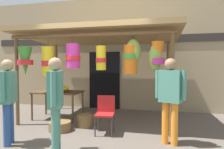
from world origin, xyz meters
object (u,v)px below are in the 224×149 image
object	(u,v)px
wicker_basket_by_table	(85,121)
wicker_basket_spare	(60,126)
shopper_by_bananas	(56,98)
flower_heap_on_table	(58,89)
display_table	(58,94)
folding_chair	(105,111)
vendor_in_orange	(8,95)
customer_foreground	(170,94)

from	to	relation	value
wicker_basket_by_table	wicker_basket_spare	xyz separation A→B (m)	(-0.47, -0.42, -0.04)
shopper_by_bananas	flower_heap_on_table	bearing A→B (deg)	117.25
flower_heap_on_table	wicker_basket_by_table	bearing A→B (deg)	-26.32
display_table	folding_chair	distance (m)	1.89
wicker_basket_by_table	vendor_in_orange	size ratio (longest dim) A/B	0.24
wicker_basket_spare	vendor_in_orange	bearing A→B (deg)	-119.89
folding_chair	vendor_in_orange	bearing A→B (deg)	-147.41
folding_chair	wicker_basket_by_table	bearing A→B (deg)	150.59
flower_heap_on_table	customer_foreground	size ratio (longest dim) A/B	0.39
wicker_basket_by_table	wicker_basket_spare	bearing A→B (deg)	-137.70
flower_heap_on_table	wicker_basket_spare	world-z (taller)	flower_heap_on_table
customer_foreground	shopper_by_bananas	xyz separation A→B (m)	(-1.91, -0.92, -0.00)
display_table	wicker_basket_by_table	size ratio (longest dim) A/B	3.36
shopper_by_bananas	customer_foreground	bearing A→B (deg)	25.72
display_table	shopper_by_bananas	bearing A→B (deg)	-62.71
folding_chair	vendor_in_orange	world-z (taller)	vendor_in_orange
shopper_by_bananas	wicker_basket_spare	bearing A→B (deg)	115.05
display_table	customer_foreground	world-z (taller)	customer_foreground
folding_chair	wicker_basket_by_table	xyz separation A→B (m)	(-0.62, 0.35, -0.35)
folding_chair	shopper_by_bananas	xyz separation A→B (m)	(-0.53, -1.26, 0.48)
wicker_basket_spare	customer_foreground	distance (m)	2.62
display_table	shopper_by_bananas	distance (m)	2.45
display_table	folding_chair	size ratio (longest dim) A/B	1.57
flower_heap_on_table	folding_chair	size ratio (longest dim) A/B	0.77
display_table	wicker_basket_spare	size ratio (longest dim) A/B	2.58
shopper_by_bananas	vendor_in_orange	bearing A→B (deg)	169.39
display_table	folding_chair	xyz separation A→B (m)	(1.65, -0.91, -0.20)
vendor_in_orange	flower_heap_on_table	bearing A→B (deg)	88.96
customer_foreground	wicker_basket_by_table	bearing A→B (deg)	160.85
display_table	wicker_basket_by_table	xyz separation A→B (m)	(1.03, -0.56, -0.56)
flower_heap_on_table	folding_chair	world-z (taller)	flower_heap_on_table
display_table	wicker_basket_spare	bearing A→B (deg)	-60.11
display_table	vendor_in_orange	size ratio (longest dim) A/B	0.80
flower_heap_on_table	wicker_basket_spare	distance (m)	1.30
display_table	vendor_in_orange	bearing A→B (deg)	-89.95
folding_chair	shopper_by_bananas	size ratio (longest dim) A/B	0.51
folding_chair	customer_foreground	bearing A→B (deg)	-14.03
flower_heap_on_table	shopper_by_bananas	world-z (taller)	shopper_by_bananas
wicker_basket_spare	vendor_in_orange	distance (m)	1.42
display_table	customer_foreground	size ratio (longest dim) A/B	0.79
shopper_by_bananas	display_table	bearing A→B (deg)	117.29
display_table	wicker_basket_spare	world-z (taller)	display_table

